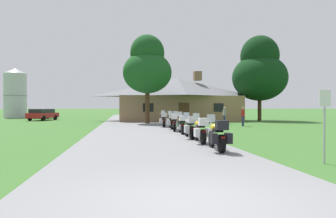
{
  "coord_description": "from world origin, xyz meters",
  "views": [
    {
      "loc": [
        -1.1,
        -5.02,
        1.65
      ],
      "look_at": [
        1.98,
        16.64,
        1.5
      ],
      "focal_mm": 32.83,
      "sensor_mm": 36.0,
      "label": 1
    }
  ],
  "objects": [
    {
      "name": "ground_plane",
      "position": [
        0.0,
        20.0,
        0.0
      ],
      "size": [
        500.0,
        500.0,
        0.0
      ],
      "primitive_type": "plane",
      "color": "#386628"
    },
    {
      "name": "asphalt_driveway",
      "position": [
        0.0,
        18.0,
        0.03
      ],
      "size": [
        6.4,
        80.0,
        0.06
      ],
      "primitive_type": "cube",
      "color": "slate",
      "rests_on": "ground"
    },
    {
      "name": "motorcycle_yellow_nearest_to_camera",
      "position": [
        2.25,
        5.68,
        0.61
      ],
      "size": [
        0.76,
        2.08,
        1.3
      ],
      "rotation": [
        0.0,
        0.0,
        -0.04
      ],
      "color": "black",
      "rests_on": "asphalt_driveway"
    },
    {
      "name": "motorcycle_yellow_second_in_row",
      "position": [
        2.23,
        8.14,
        0.61
      ],
      "size": [
        0.75,
        2.08,
        1.3
      ],
      "rotation": [
        0.0,
        0.0,
        -0.04
      ],
      "color": "black",
      "rests_on": "asphalt_driveway"
    },
    {
      "name": "motorcycle_silver_third_in_row",
      "position": [
        2.21,
        10.21,
        0.61
      ],
      "size": [
        0.73,
        2.08,
        1.3
      ],
      "rotation": [
        0.0,
        0.0,
        -0.02
      ],
      "color": "black",
      "rests_on": "asphalt_driveway"
    },
    {
      "name": "motorcycle_orange_fourth_in_row",
      "position": [
        2.27,
        12.88,
        0.62
      ],
      "size": [
        0.66,
        2.08,
        1.3
      ],
      "rotation": [
        0.0,
        0.0,
        -0.06
      ],
      "color": "black",
      "rests_on": "asphalt_driveway"
    },
    {
      "name": "motorcycle_orange_fifth_in_row",
      "position": [
        2.22,
        15.05,
        0.62
      ],
      "size": [
        0.85,
        2.06,
        1.3
      ],
      "rotation": [
        0.0,
        0.0,
        -0.2
      ],
      "color": "black",
      "rests_on": "asphalt_driveway"
    },
    {
      "name": "motorcycle_green_sixth_in_row",
      "position": [
        2.28,
        16.94,
        0.61
      ],
      "size": [
        0.76,
        2.08,
        1.3
      ],
      "rotation": [
        0.0,
        0.0,
        -0.04
      ],
      "color": "black",
      "rests_on": "asphalt_driveway"
    },
    {
      "name": "motorcycle_yellow_farthest_in_row",
      "position": [
        2.01,
        19.22,
        0.61
      ],
      "size": [
        0.81,
        2.08,
        1.3
      ],
      "rotation": [
        0.0,
        0.0,
        -0.08
      ],
      "color": "black",
      "rests_on": "asphalt_driveway"
    },
    {
      "name": "stone_lodge",
      "position": [
        5.24,
        31.39,
        2.61
      ],
      "size": [
        14.54,
        8.66,
        5.97
      ],
      "color": "#896B4C",
      "rests_on": "ground"
    },
    {
      "name": "bystander_gray_shirt_near_lodge",
      "position": [
        8.24,
        22.85,
        0.93
      ],
      "size": [
        0.22,
        0.55,
        1.67
      ],
      "rotation": [
        0.0,
        0.0,
        1.56
      ],
      "color": "navy",
      "rests_on": "ground"
    },
    {
      "name": "bystander_red_shirt_beside_signpost",
      "position": [
        8.92,
        20.0,
        0.95
      ],
      "size": [
        0.39,
        0.46,
        1.69
      ],
      "rotation": [
        0.0,
        0.0,
        0.94
      ],
      "color": "navy",
      "rests_on": "ground"
    },
    {
      "name": "metal_signpost_roadside",
      "position": [
        4.63,
        3.11,
        1.35
      ],
      "size": [
        0.36,
        0.06,
        2.14
      ],
      "color": "#9EA0A5",
      "rests_on": "ground"
    },
    {
      "name": "tree_right_of_lodge",
      "position": [
        14.87,
        29.66,
        5.9
      ],
      "size": [
        6.46,
        6.46,
        10.14
      ],
      "color": "#422D19",
      "rests_on": "ground"
    },
    {
      "name": "tree_by_lodge_front",
      "position": [
        1.12,
        24.88,
        5.56
      ],
      "size": [
        4.75,
        4.75,
        8.68
      ],
      "color": "#422D19",
      "rests_on": "ground"
    },
    {
      "name": "metal_silo_distant",
      "position": [
        -17.46,
        44.2,
        3.76
      ],
      "size": [
        3.34,
        3.34,
        7.5
      ],
      "color": "#B2B7BC",
      "rests_on": "ground"
    },
    {
      "name": "parked_red_suv_far_left",
      "position": [
        -11.05,
        34.46,
        0.78
      ],
      "size": [
        3.04,
        4.93,
        1.4
      ],
      "rotation": [
        0.0,
        0.0,
        -0.28
      ],
      "color": "maroon",
      "rests_on": "ground"
    },
    {
      "name": "parked_silver_sedan_far_left",
      "position": [
        -12.4,
        40.99,
        0.64
      ],
      "size": [
        2.68,
        4.49,
        1.2
      ],
      "rotation": [
        0.0,
        0.0,
        -0.21
      ],
      "color": "#ADAFB7",
      "rests_on": "ground"
    }
  ]
}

